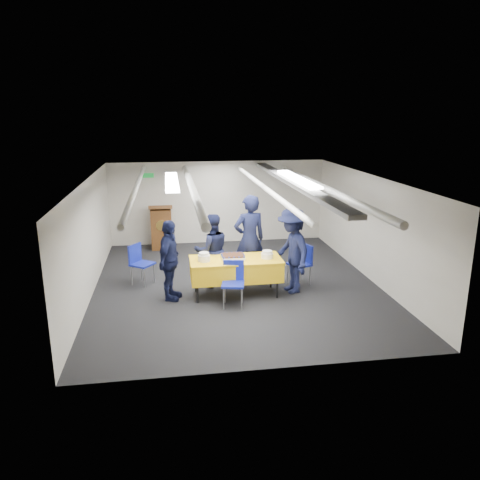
# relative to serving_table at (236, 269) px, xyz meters

# --- Properties ---
(ground) EXTENTS (7.00, 7.00, 0.00)m
(ground) POSITION_rel_serving_table_xyz_m (0.09, 0.59, -0.56)
(ground) COLOR black
(ground) RESTS_ON ground
(room_shell) EXTENTS (6.00, 7.00, 2.30)m
(room_shell) POSITION_rel_serving_table_xyz_m (0.19, 1.00, 1.25)
(room_shell) COLOR beige
(room_shell) RESTS_ON ground
(serving_table) EXTENTS (1.83, 0.84, 0.77)m
(serving_table) POSITION_rel_serving_table_xyz_m (0.00, 0.00, 0.00)
(serving_table) COLOR black
(serving_table) RESTS_ON ground
(sheet_cake) EXTENTS (0.47, 0.36, 0.09)m
(sheet_cake) POSITION_rel_serving_table_xyz_m (-0.05, 0.04, 0.25)
(sheet_cake) COLOR white
(sheet_cake) RESTS_ON serving_table
(plate_stack_left) EXTENTS (0.24, 0.24, 0.18)m
(plate_stack_left) POSITION_rel_serving_table_xyz_m (-0.64, -0.05, 0.29)
(plate_stack_left) COLOR white
(plate_stack_left) RESTS_ON serving_table
(plate_stack_right) EXTENTS (0.24, 0.24, 0.16)m
(plate_stack_right) POSITION_rel_serving_table_xyz_m (0.63, -0.05, 0.28)
(plate_stack_right) COLOR white
(plate_stack_right) RESTS_ON serving_table
(podium) EXTENTS (0.62, 0.53, 1.25)m
(podium) POSITION_rel_serving_table_xyz_m (-1.51, 3.63, 0.05)
(podium) COLOR brown
(podium) RESTS_ON ground
(chair_near) EXTENTS (0.49, 0.49, 0.87)m
(chair_near) POSITION_rel_serving_table_xyz_m (-0.12, -0.48, -0.03)
(chair_near) COLOR gray
(chair_near) RESTS_ON ground
(chair_right) EXTENTS (0.54, 0.54, 0.87)m
(chair_right) POSITION_rel_serving_table_xyz_m (1.52, 0.44, -0.03)
(chair_right) COLOR gray
(chair_right) RESTS_ON ground
(chair_left) EXTENTS (0.59, 0.59, 0.87)m
(chair_left) POSITION_rel_serving_table_xyz_m (-1.97, 0.97, -0.03)
(chair_left) COLOR gray
(chair_left) RESTS_ON ground
(sailor_a) EXTENTS (0.79, 0.60, 1.94)m
(sailor_a) POSITION_rel_serving_table_xyz_m (0.40, 0.68, 0.41)
(sailor_a) COLOR black
(sailor_a) RESTS_ON ground
(sailor_b) EXTENTS (0.85, 0.71, 1.57)m
(sailor_b) POSITION_rel_serving_table_xyz_m (-0.42, 0.60, 0.23)
(sailor_b) COLOR black
(sailor_b) RESTS_ON ground
(sailor_c) EXTENTS (0.68, 1.02, 1.61)m
(sailor_c) POSITION_rel_serving_table_xyz_m (-1.31, -0.03, 0.25)
(sailor_c) COLOR black
(sailor_c) RESTS_ON ground
(sailor_d) EXTENTS (0.86, 1.25, 1.77)m
(sailor_d) POSITION_rel_serving_table_xyz_m (1.16, 0.01, 0.33)
(sailor_d) COLOR black
(sailor_d) RESTS_ON ground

